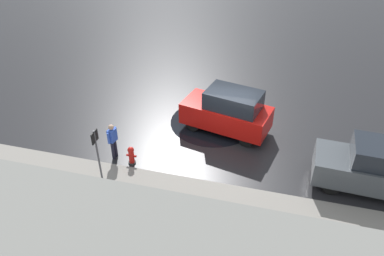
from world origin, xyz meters
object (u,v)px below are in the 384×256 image
parked_sedan (379,168)px  pedestrian (113,139)px  fire_hydrant (131,155)px  sign_post (97,150)px  moving_hatchback (228,111)px

parked_sedan → pedestrian: 10.12m
fire_hydrant → sign_post: size_ratio=0.33×
parked_sedan → sign_post: 10.20m
pedestrian → fire_hydrant: bearing=167.9°
fire_hydrant → sign_post: bearing=64.1°
parked_sedan → pedestrian: bearing=4.1°
parked_sedan → fire_hydrant: parked_sedan is taller
fire_hydrant → parked_sedan: bearing=-174.5°
pedestrian → sign_post: bearing=96.2°
moving_hatchback → fire_hydrant: size_ratio=5.21×
pedestrian → sign_post: (-0.17, 1.53, 0.62)m
parked_sedan → fire_hydrant: (9.27, 0.90, -0.60)m
moving_hatchback → sign_post: bearing=49.4°
pedestrian → sign_post: size_ratio=0.68×
parked_sedan → sign_post: bearing=12.8°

